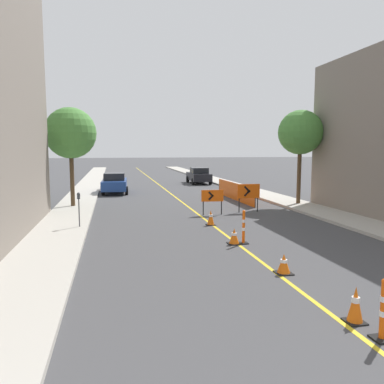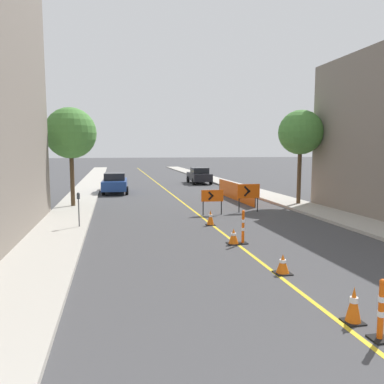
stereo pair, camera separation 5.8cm
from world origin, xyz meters
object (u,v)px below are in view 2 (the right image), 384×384
(traffic_cone_fourth, at_px, (234,236))
(delineator_post_front, at_px, (381,314))
(traffic_cone_second, at_px, (354,305))
(parked_car_curb_mid, at_px, (199,175))
(parking_meter_near_curb, at_px, (79,203))
(traffic_cone_third, at_px, (283,264))
(delineator_post_rear, at_px, (243,229))
(arrow_barricade_primary, at_px, (212,197))
(street_tree_left_near, at_px, (71,133))
(parked_car_curb_near, at_px, (115,183))
(street_tree_right_near, at_px, (301,133))
(traffic_cone_fifth, at_px, (210,218))
(arrow_barricade_secondary, at_px, (248,192))

(traffic_cone_fourth, height_order, delineator_post_front, delineator_post_front)
(traffic_cone_second, distance_m, parked_car_curb_mid, 30.14)
(delineator_post_front, xyz_separation_m, parking_meter_near_curb, (-6.08, 10.71, 0.68))
(traffic_cone_third, relative_size, delineator_post_rear, 0.45)
(arrow_barricade_primary, bearing_deg, parking_meter_near_curb, -155.61)
(street_tree_left_near, bearing_deg, parked_car_curb_near, 70.98)
(street_tree_right_near, bearing_deg, parked_car_curb_near, 140.69)
(traffic_cone_fourth, bearing_deg, delineator_post_front, -86.59)
(parking_meter_near_curb, bearing_deg, parked_car_curb_mid, 63.72)
(parked_car_curb_near, bearing_deg, street_tree_left_near, -105.88)
(traffic_cone_fifth, xyz_separation_m, arrow_barricade_primary, (0.77, 2.57, 0.60))
(traffic_cone_fifth, bearing_deg, traffic_cone_fourth, -90.73)
(traffic_cone_second, relative_size, delineator_post_rear, 0.59)
(delineator_post_rear, bearing_deg, arrow_barricade_secondary, 67.99)
(traffic_cone_third, xyz_separation_m, parked_car_curb_near, (-4.39, 20.28, 0.53))
(delineator_post_rear, xyz_separation_m, street_tree_right_near, (6.41, 8.05, 3.84))
(delineator_post_front, distance_m, arrow_barricade_primary, 13.08)
(parked_car_curb_near, bearing_deg, traffic_cone_fifth, -69.85)
(arrow_barricade_secondary, relative_size, parked_car_curb_mid, 0.35)
(arrow_barricade_primary, bearing_deg, street_tree_right_near, 23.26)
(parked_car_curb_near, bearing_deg, traffic_cone_fourth, -73.30)
(traffic_cone_fifth, distance_m, street_tree_right_near, 9.09)
(traffic_cone_fourth, height_order, arrow_barricade_primary, arrow_barricade_primary)
(traffic_cone_fifth, bearing_deg, delineator_post_front, -87.94)
(arrow_barricade_secondary, height_order, street_tree_right_near, street_tree_right_near)
(traffic_cone_second, height_order, street_tree_left_near, street_tree_left_near)
(traffic_cone_fourth, bearing_deg, parked_car_curb_near, 103.56)
(delineator_post_front, bearing_deg, parked_car_curb_mid, 83.02)
(delineator_post_rear, bearing_deg, parked_car_curb_near, 104.67)
(delineator_post_rear, bearing_deg, traffic_cone_third, -90.75)
(traffic_cone_fourth, distance_m, parking_meter_near_curb, 6.79)
(arrow_barricade_primary, bearing_deg, delineator_post_rear, -90.05)
(parked_car_curb_near, height_order, parked_car_curb_mid, same)
(parking_meter_near_curb, bearing_deg, traffic_cone_fourth, -32.79)
(traffic_cone_second, relative_size, street_tree_left_near, 0.13)
(traffic_cone_second, bearing_deg, parked_car_curb_mid, 82.78)
(traffic_cone_third, xyz_separation_m, arrow_barricade_primary, (0.51, 9.36, 0.67))
(parked_car_curb_near, relative_size, parking_meter_near_curb, 3.01)
(traffic_cone_third, bearing_deg, parking_meter_near_curb, 130.41)
(delineator_post_rear, height_order, arrow_barricade_secondary, arrow_barricade_secondary)
(traffic_cone_fifth, xyz_separation_m, parking_meter_near_curb, (-5.70, 0.21, 0.82))
(arrow_barricade_secondary, bearing_deg, traffic_cone_fourth, -112.41)
(traffic_cone_second, height_order, parked_car_curb_mid, parked_car_curb_mid)
(traffic_cone_third, xyz_separation_m, street_tree_left_near, (-6.82, 13.22, 4.03))
(arrow_barricade_primary, bearing_deg, traffic_cone_third, -88.74)
(traffic_cone_fourth, bearing_deg, traffic_cone_second, -86.60)
(delineator_post_front, xyz_separation_m, street_tree_right_near, (6.34, 15.11, 3.89))
(traffic_cone_third, bearing_deg, parked_car_curb_mid, 81.84)
(traffic_cone_third, relative_size, parked_car_curb_mid, 0.13)
(traffic_cone_second, xyz_separation_m, parked_car_curb_mid, (3.79, 29.89, 0.44))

